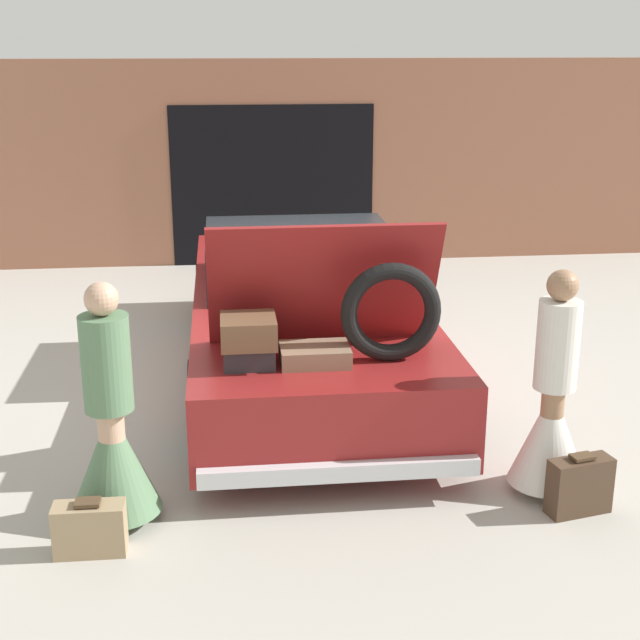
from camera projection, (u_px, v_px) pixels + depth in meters
ground_plane at (304, 373)px, 8.48m from camera, size 40.00×40.00×0.00m
garage_wall_back at (272, 164)px, 12.34m from camera, size 12.00×0.14×2.80m
car at (303, 313)px, 8.30m from camera, size 2.04×5.20×1.80m
person_left at (112, 439)px, 5.72m from camera, size 0.59×0.59×1.63m
person_right at (552, 415)px, 6.10m from camera, size 0.55×0.55×1.60m
suitcase_beside_left_person at (90, 529)px, 5.46m from camera, size 0.44×0.19×0.36m
suitcase_beside_right_person at (579, 486)px, 5.92m from camera, size 0.46×0.25×0.42m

